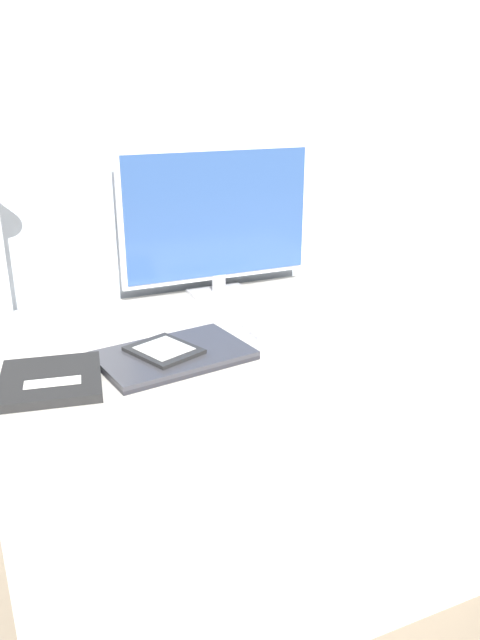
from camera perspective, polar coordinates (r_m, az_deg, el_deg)
ground_plane at (r=1.93m, az=1.04°, el=-23.84°), size 10.00×10.00×0.00m
wall_back at (r=1.91m, az=-6.27°, el=16.04°), size 3.60×0.05×2.40m
desk at (r=1.79m, az=-0.70°, el=-12.52°), size 1.22×0.79×0.75m
monitor at (r=1.86m, az=-2.06°, el=9.20°), size 0.59×0.11×0.44m
keyboard at (r=1.66m, az=5.39°, el=-0.45°), size 0.29×0.10×0.01m
laptop at (r=1.47m, az=-6.09°, el=-3.25°), size 0.37×0.27×0.02m
ereader at (r=1.47m, az=-6.97°, el=-2.74°), size 0.18×0.19×0.01m
notebook at (r=1.41m, az=-16.91°, el=-5.31°), size 0.25×0.26×0.02m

